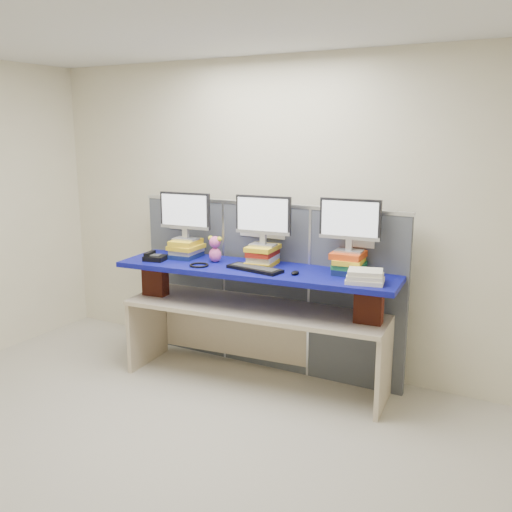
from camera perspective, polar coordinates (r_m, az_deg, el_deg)
The scene contains 18 objects.
room at distance 3.60m, azimuth -12.29°, elevation 0.10°, with size 5.00×4.00×2.80m.
cubicle_partition at distance 5.18m, azimuth 1.00°, elevation -3.00°, with size 2.60×0.06×1.53m.
desk at distance 4.91m, azimuth 0.00°, elevation -6.57°, with size 2.32×0.87×0.69m.
brick_pier_left at distance 5.24m, azimuth -10.04°, elevation -2.30°, with size 0.22×0.12×0.29m, color maroon.
brick_pier_right at distance 4.50m, azimuth 11.22°, elevation -4.81°, with size 0.22×0.12×0.29m, color maroon.
blue_board at distance 4.78m, azimuth 0.00°, elevation -1.43°, with size 2.41×0.60×0.04m, color #0B086F.
book_stack_left at distance 5.19m, azimuth -7.02°, elevation 0.74°, with size 0.27×0.33×0.16m.
book_stack_center at distance 4.86m, azimuth 0.67°, elevation 0.09°, with size 0.26×0.33×0.17m.
book_stack_right at distance 4.63m, azimuth 9.27°, elevation -0.64°, with size 0.27×0.30×0.18m.
monitor_left at distance 5.14m, azimuth -7.11°, elevation 4.28°, with size 0.49×0.16×0.43m.
monitor_center at distance 4.80m, azimuth 0.72°, elevation 3.87°, with size 0.49×0.16×0.43m.
monitor_right at distance 4.57m, azimuth 9.37°, elevation 3.38°, with size 0.49×0.16×0.43m.
keyboard at distance 4.68m, azimuth -0.12°, elevation -1.27°, with size 0.50×0.24×0.03m.
mouse at distance 4.56m, azimuth 3.92°, elevation -1.68°, with size 0.05×0.10×0.03m, color black.
desk_phone at distance 5.12m, azimuth -10.10°, elevation -0.13°, with size 0.21×0.19×0.08m.
headset at distance 4.85m, azimuth -5.71°, elevation -0.91°, with size 0.16×0.16×0.02m, color black.
plush_toy at distance 4.97m, azimuth -4.11°, elevation 0.72°, with size 0.14×0.10×0.23m.
binder_stack at distance 4.38m, azimuth 10.87°, elevation -2.03°, with size 0.32×0.28×0.10m.
Camera 1 is at (2.33, -2.64, 2.16)m, focal length 40.00 mm.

